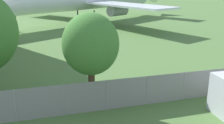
% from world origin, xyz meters
% --- Properties ---
extents(perimeter_fence, '(56.07, 0.07, 1.88)m').
position_xyz_m(perimeter_fence, '(-0.00, 9.57, 0.94)').
color(perimeter_fence, gray).
rests_on(perimeter_fence, ground).
extents(tree_left_of_cabin, '(3.23, 3.23, 5.75)m').
position_xyz_m(tree_left_of_cabin, '(-0.80, 10.01, 3.94)').
color(tree_left_of_cabin, '#4C3823').
rests_on(tree_left_of_cabin, ground).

